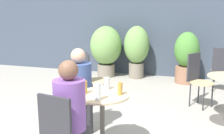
# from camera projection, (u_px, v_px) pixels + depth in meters

# --- Properties ---
(storefront_wall) EXTENTS (10.00, 0.06, 3.00)m
(storefront_wall) POSITION_uv_depth(u_px,v_px,m) (145.00, 19.00, 6.84)
(storefront_wall) COLOR #3D4756
(storefront_wall) RESTS_ON ground_plane
(cafe_table_near) EXTENTS (0.65, 0.65, 0.72)m
(cafe_table_near) POSITION_uv_depth(u_px,v_px,m) (102.00, 113.00, 3.15)
(cafe_table_near) COLOR #514C47
(cafe_table_near) RESTS_ON ground_plane
(bistro_chair_0) EXTENTS (0.48, 0.48, 0.96)m
(bistro_chair_0) POSITION_uv_depth(u_px,v_px,m) (75.00, 91.00, 3.78)
(bistro_chair_0) COLOR tan
(bistro_chair_0) RESTS_ON ground_plane
(bistro_chair_1) EXTENTS (0.42, 0.44, 0.96)m
(bistro_chair_1) POSITION_uv_depth(u_px,v_px,m) (61.00, 133.00, 2.46)
(bistro_chair_1) COLOR tan
(bistro_chair_1) RESTS_ON ground_plane
(bistro_chair_2) EXTENTS (0.48, 0.47, 0.96)m
(bistro_chair_2) POSITION_uv_depth(u_px,v_px,m) (197.00, 75.00, 4.69)
(bistro_chair_2) COLOR tan
(bistro_chair_2) RESTS_ON ground_plane
(bistro_chair_3) EXTENTS (0.42, 0.44, 0.96)m
(bistro_chair_3) POSITION_uv_depth(u_px,v_px,m) (221.00, 66.00, 5.48)
(bistro_chair_3) COLOR tan
(bistro_chair_3) RESTS_ON ground_plane
(bistro_chair_4) EXTENTS (0.48, 0.47, 0.96)m
(bistro_chair_4) POSITION_uv_depth(u_px,v_px,m) (93.00, 74.00, 4.76)
(bistro_chair_4) COLOR tan
(bistro_chair_4) RESTS_ON ground_plane
(seated_person_0) EXTENTS (0.46, 0.45, 1.20)m
(seated_person_0) POSITION_uv_depth(u_px,v_px,m) (79.00, 84.00, 3.62)
(seated_person_0) COLOR #2D2D33
(seated_person_0) RESTS_ON ground_plane
(seated_person_1) EXTENTS (0.31, 0.34, 1.24)m
(seated_person_1) POSITION_uv_depth(u_px,v_px,m) (71.00, 110.00, 2.56)
(seated_person_1) COLOR #2D2D33
(seated_person_1) RESTS_ON ground_plane
(beer_glass_0) EXTENTS (0.06, 0.06, 0.15)m
(beer_glass_0) POSITION_uv_depth(u_px,v_px,m) (120.00, 89.00, 3.07)
(beer_glass_0) COLOR #B28433
(beer_glass_0) RESTS_ON cafe_table_near
(beer_glass_1) EXTENTS (0.07, 0.07, 0.15)m
(beer_glass_1) POSITION_uv_depth(u_px,v_px,m) (107.00, 83.00, 3.29)
(beer_glass_1) COLOR silver
(beer_glass_1) RESTS_ON cafe_table_near
(beer_glass_2) EXTENTS (0.06, 0.06, 0.15)m
(beer_glass_2) POSITION_uv_depth(u_px,v_px,m) (85.00, 87.00, 3.12)
(beer_glass_2) COLOR #B28433
(beer_glass_2) RESTS_ON cafe_table_near
(beer_glass_3) EXTENTS (0.06, 0.06, 0.20)m
(beer_glass_3) POSITION_uv_depth(u_px,v_px,m) (98.00, 92.00, 2.88)
(beer_glass_3) COLOR silver
(beer_glass_3) RESTS_ON cafe_table_near
(potted_plant_0) EXTENTS (0.82, 0.82, 1.32)m
(potted_plant_0) POSITION_uv_depth(u_px,v_px,m) (106.00, 48.00, 6.81)
(potted_plant_0) COLOR slate
(potted_plant_0) RESTS_ON ground_plane
(potted_plant_1) EXTENTS (0.65, 0.65, 1.33)m
(potted_plant_1) POSITION_uv_depth(u_px,v_px,m) (137.00, 48.00, 6.66)
(potted_plant_1) COLOR slate
(potted_plant_1) RESTS_ON ground_plane
(potted_plant_2) EXTENTS (0.58, 0.58, 1.22)m
(potted_plant_2) POSITION_uv_depth(u_px,v_px,m) (186.00, 56.00, 6.21)
(potted_plant_2) COLOR #93664C
(potted_plant_2) RESTS_ON ground_plane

